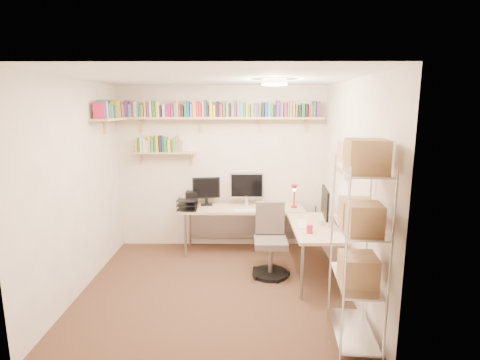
% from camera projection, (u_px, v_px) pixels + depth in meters
% --- Properties ---
extents(ground, '(3.20, 3.20, 0.00)m').
position_uv_depth(ground, '(215.00, 288.00, 4.60)').
color(ground, '#422E1C').
rests_on(ground, ground).
extents(room_shell, '(3.24, 3.04, 2.52)m').
position_uv_depth(room_shell, '(214.00, 163.00, 4.30)').
color(room_shell, beige).
rests_on(room_shell, ground).
extents(wall_shelves, '(3.12, 1.09, 0.80)m').
position_uv_depth(wall_shelves, '(191.00, 118.00, 5.48)').
color(wall_shelves, '#DAB57B').
rests_on(wall_shelves, ground).
extents(corner_desk, '(2.15, 1.78, 1.21)m').
position_uv_depth(corner_desk, '(253.00, 212.00, 5.40)').
color(corner_desk, beige).
rests_on(corner_desk, ground).
extents(office_chair, '(0.50, 0.51, 0.95)m').
position_uv_depth(office_chair, '(270.00, 245.00, 4.91)').
color(office_chair, black).
rests_on(office_chair, ground).
extents(wire_rack, '(0.43, 0.78, 1.93)m').
position_uv_depth(wire_rack, '(361.00, 221.00, 3.24)').
color(wire_rack, silver).
rests_on(wire_rack, ground).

